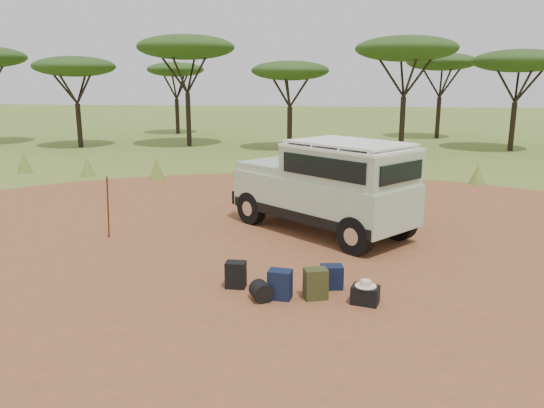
# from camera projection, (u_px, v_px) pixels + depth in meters

# --- Properties ---
(ground) EXTENTS (140.00, 140.00, 0.00)m
(ground) POSITION_uv_depth(u_px,v_px,m) (285.00, 255.00, 11.61)
(ground) COLOR olive
(ground) RESTS_ON ground
(dirt_clearing) EXTENTS (23.00, 23.00, 0.01)m
(dirt_clearing) POSITION_uv_depth(u_px,v_px,m) (285.00, 255.00, 11.61)
(dirt_clearing) COLOR brown
(dirt_clearing) RESTS_ON ground
(grass_fringe) EXTENTS (36.60, 1.60, 0.90)m
(grass_fringe) POSITION_uv_depth(u_px,v_px,m) (316.00, 172.00, 19.86)
(grass_fringe) COLOR olive
(grass_fringe) RESTS_ON ground
(acacia_treeline) EXTENTS (46.70, 13.20, 6.26)m
(acacia_treeline) POSITION_uv_depth(u_px,v_px,m) (343.00, 60.00, 29.49)
(acacia_treeline) COLOR black
(acacia_treeline) RESTS_ON ground
(safari_vehicle) EXTENTS (4.90, 4.48, 2.35)m
(safari_vehicle) POSITION_uv_depth(u_px,v_px,m) (327.00, 188.00, 13.09)
(safari_vehicle) COLOR #AAC0A4
(safari_vehicle) RESTS_ON ground
(walking_staff) EXTENTS (0.31, 0.46, 1.59)m
(walking_staff) POSITION_uv_depth(u_px,v_px,m) (108.00, 208.00, 12.52)
(walking_staff) COLOR brown
(walking_staff) RESTS_ON ground
(backpack_black) EXTENTS (0.37, 0.27, 0.50)m
(backpack_black) POSITION_uv_depth(u_px,v_px,m) (236.00, 275.00, 9.73)
(backpack_black) COLOR black
(backpack_black) RESTS_ON ground
(backpack_navy) EXTENTS (0.43, 0.32, 0.52)m
(backpack_navy) POSITION_uv_depth(u_px,v_px,m) (280.00, 285.00, 9.23)
(backpack_navy) COLOR #111A36
(backpack_navy) RESTS_ON ground
(backpack_olive) EXTENTS (0.47, 0.40, 0.55)m
(backpack_olive) POSITION_uv_depth(u_px,v_px,m) (316.00, 284.00, 9.23)
(backpack_olive) COLOR #363A1B
(backpack_olive) RESTS_ON ground
(duffel_navy) EXTENTS (0.44, 0.36, 0.44)m
(duffel_navy) POSITION_uv_depth(u_px,v_px,m) (332.00, 277.00, 9.70)
(duffel_navy) COLOR #111A36
(duffel_navy) RESTS_ON ground
(hard_case) EXTENTS (0.51, 0.42, 0.32)m
(hard_case) POSITION_uv_depth(u_px,v_px,m) (365.00, 295.00, 9.04)
(hard_case) COLOR black
(hard_case) RESTS_ON ground
(stuff_sack) EXTENTS (0.46, 0.46, 0.34)m
(stuff_sack) POSITION_uv_depth(u_px,v_px,m) (261.00, 291.00, 9.17)
(stuff_sack) COLOR black
(stuff_sack) RESTS_ON ground
(safari_hat) EXTENTS (0.37, 0.37, 0.11)m
(safari_hat) POSITION_uv_depth(u_px,v_px,m) (366.00, 284.00, 8.99)
(safari_hat) COLOR beige
(safari_hat) RESTS_ON hard_case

